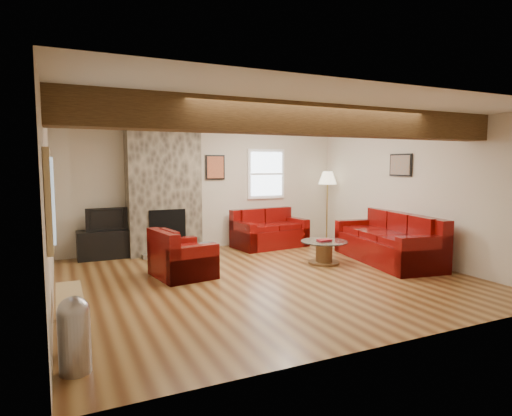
% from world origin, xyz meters
% --- Properties ---
extents(room, '(8.00, 8.00, 8.00)m').
position_xyz_m(room, '(0.00, 0.00, 1.25)').
color(room, brown).
rests_on(room, ground).
extents(floor, '(6.00, 6.00, 0.00)m').
position_xyz_m(floor, '(0.00, 0.00, 0.00)').
color(floor, brown).
rests_on(floor, ground).
extents(oak_beam, '(6.00, 0.36, 0.38)m').
position_xyz_m(oak_beam, '(0.00, -1.25, 2.31)').
color(oak_beam, '#352210').
rests_on(oak_beam, room).
extents(chimney_breast, '(1.40, 0.67, 2.50)m').
position_xyz_m(chimney_breast, '(-1.00, 2.49, 1.22)').
color(chimney_breast, '#3A342D').
rests_on(chimney_breast, floor).
extents(back_window, '(0.90, 0.08, 1.10)m').
position_xyz_m(back_window, '(1.35, 2.71, 1.55)').
color(back_window, white).
rests_on(back_window, room).
extents(hatch_window, '(0.08, 1.00, 0.90)m').
position_xyz_m(hatch_window, '(-2.96, -1.50, 1.45)').
color(hatch_window, tan).
rests_on(hatch_window, room).
extents(ceiling_dome, '(0.40, 0.40, 0.18)m').
position_xyz_m(ceiling_dome, '(0.90, 0.90, 2.44)').
color(ceiling_dome, silver).
rests_on(ceiling_dome, room).
extents(artwork_back, '(0.42, 0.06, 0.52)m').
position_xyz_m(artwork_back, '(0.15, 2.71, 1.70)').
color(artwork_back, black).
rests_on(artwork_back, room).
extents(artwork_right, '(0.06, 0.55, 0.42)m').
position_xyz_m(artwork_right, '(2.96, 0.30, 1.75)').
color(artwork_right, black).
rests_on(artwork_right, room).
extents(sofa_three, '(1.29, 2.38, 0.87)m').
position_xyz_m(sofa_three, '(2.48, 0.08, 0.44)').
color(sofa_three, '#490605').
rests_on(sofa_three, floor).
extents(loveseat, '(1.60, 1.04, 0.80)m').
position_xyz_m(loveseat, '(1.20, 2.23, 0.40)').
color(loveseat, '#490605').
rests_on(loveseat, floor).
extents(armchair_red, '(0.95, 1.04, 0.75)m').
position_xyz_m(armchair_red, '(-1.15, 0.63, 0.38)').
color(armchair_red, '#490605').
rests_on(armchair_red, floor).
extents(coffee_table, '(0.83, 0.83, 0.43)m').
position_xyz_m(coffee_table, '(1.37, 0.42, 0.20)').
color(coffee_table, '#4C2D18').
rests_on(coffee_table, floor).
extents(tv_cabinet, '(1.07, 0.43, 0.53)m').
position_xyz_m(tv_cabinet, '(-2.08, 2.53, 0.27)').
color(tv_cabinet, black).
rests_on(tv_cabinet, floor).
extents(television, '(0.74, 0.10, 0.43)m').
position_xyz_m(television, '(-2.08, 2.53, 0.75)').
color(television, black).
rests_on(television, tv_cabinet).
extents(floor_lamp, '(0.41, 0.41, 1.60)m').
position_xyz_m(floor_lamp, '(2.67, 2.25, 1.37)').
color(floor_lamp, '#AE9548').
rests_on(floor_lamp, floor).
extents(pine_bench, '(0.26, 1.10, 0.41)m').
position_xyz_m(pine_bench, '(-2.83, -1.12, 0.21)').
color(pine_bench, tan).
rests_on(pine_bench, floor).
extents(pedal_bin, '(0.33, 0.33, 0.66)m').
position_xyz_m(pedal_bin, '(-2.82, -2.05, 0.33)').
color(pedal_bin, '#9D9CA1').
rests_on(pedal_bin, floor).
extents(coal_bucket, '(0.34, 0.34, 0.32)m').
position_xyz_m(coal_bucket, '(-0.40, 1.62, 0.16)').
color(coal_bucket, slate).
rests_on(coal_bucket, floor).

